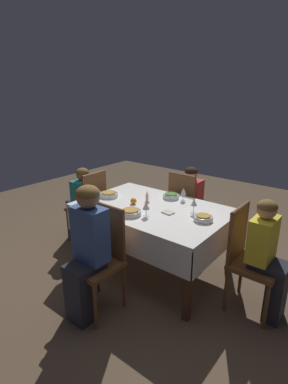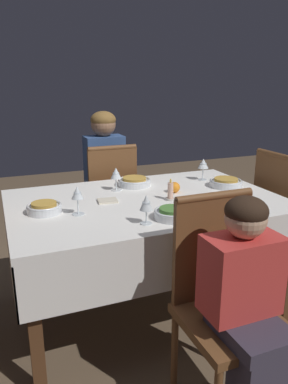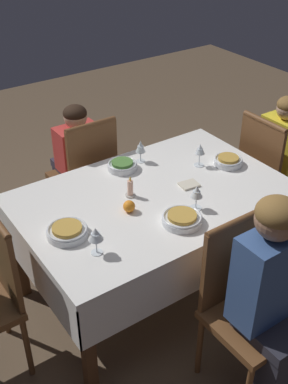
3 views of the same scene
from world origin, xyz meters
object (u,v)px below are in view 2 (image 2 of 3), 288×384
(chair_north, at_px, (224,296))
(candle_centerpiece, at_px, (170,192))
(chair_south, at_px, (109,198))
(chair_west, at_px, (283,213))
(wine_glass_west, at_px, (203,164))
(wine_glass_north, at_px, (146,204))
(wine_glass_east, at_px, (77,194))
(bowl_north, at_px, (172,213))
(person_child_red, at_px, (249,313))
(bowl_south, at_px, (134,182))
(wine_glass_south, at_px, (116,174))
(bowl_east, at_px, (44,208))
(person_adult_denim, at_px, (103,175))
(bowl_west, at_px, (226,182))
(orange_fruit, at_px, (175,187))
(dining_table, at_px, (146,213))
(napkin_red_folded, at_px, (108,201))

(chair_north, relative_size, candle_centerpiece, 7.54)
(chair_south, bearing_deg, chair_west, 142.86)
(chair_west, xyz_separation_m, chair_north, (0.98, 0.74, 0.00))
(wine_glass_west, bearing_deg, wine_glass_north, 42.45)
(wine_glass_east, bearing_deg, bowl_north, 151.02)
(person_child_red, xyz_separation_m, wine_glass_east, (0.47, -0.82, 0.30))
(chair_north, xyz_separation_m, bowl_south, (0.01, -1.07, 0.25))
(wine_glass_south, distance_m, bowl_east, 0.55)
(person_adult_denim, height_order, bowl_west, person_adult_denim)
(chair_west, bearing_deg, person_adult_denim, 47.77)
(bowl_west, xyz_separation_m, orange_fruit, (0.38, -0.00, 0.01))
(bowl_west, distance_m, bowl_north, 0.72)
(dining_table, xyz_separation_m, wine_glass_west, (-0.54, -0.26, 0.20))
(bowl_south, height_order, wine_glass_north, wine_glass_north)
(bowl_south, relative_size, bowl_north, 1.17)
(person_child_red, xyz_separation_m, wine_glass_south, (0.15, -1.18, 0.30))
(wine_glass_north, bearing_deg, bowl_south, -105.86)
(chair_west, relative_size, person_adult_denim, 0.81)
(dining_table, distance_m, bowl_north, 0.37)
(bowl_west, xyz_separation_m, wine_glass_north, (0.74, 0.42, 0.08))
(chair_north, relative_size, wine_glass_south, 6.54)
(wine_glass_west, bearing_deg, dining_table, 25.94)
(chair_north, height_order, person_child_red, person_child_red)
(person_adult_denim, relative_size, bowl_south, 5.54)
(person_adult_denim, xyz_separation_m, wine_glass_south, (0.10, 0.67, 0.17))
(chair_west, relative_size, orange_fruit, 14.35)
(dining_table, distance_m, bowl_west, 0.60)
(bowl_east, distance_m, bowl_north, 0.67)
(chair_south, distance_m, napkin_red_folded, 0.79)
(wine_glass_south, bearing_deg, candle_centerpiece, 126.75)
(dining_table, height_order, wine_glass_east, wine_glass_east)
(person_adult_denim, relative_size, orange_fruit, 17.77)
(person_child_red, xyz_separation_m, wine_glass_west, (-0.49, -1.19, 0.31))
(bowl_east, bearing_deg, chair_south, -126.87)
(chair_west, height_order, person_adult_denim, person_adult_denim)
(person_child_red, distance_m, bowl_south, 1.26)
(dining_table, height_order, wine_glass_west, wine_glass_west)
(person_adult_denim, height_order, napkin_red_folded, person_adult_denim)
(wine_glass_east, bearing_deg, chair_north, 126.09)
(dining_table, relative_size, bowl_west, 7.37)
(wine_glass_south, relative_size, wine_glass_west, 0.98)
(bowl_east, distance_m, orange_fruit, 0.80)
(chair_north, distance_m, orange_fruit, 0.87)
(dining_table, xyz_separation_m, person_child_red, (-0.05, 0.93, -0.11))
(chair_west, distance_m, orange_fruit, 0.86)
(wine_glass_west, bearing_deg, wine_glass_east, 21.14)
(wine_glass_west, bearing_deg, bowl_west, 105.17)
(bowl_west, xyz_separation_m, napkin_red_folded, (0.81, 0.02, -0.02))
(chair_south, height_order, napkin_red_folded, chair_south)
(chair_west, xyz_separation_m, wine_glass_west, (0.49, -0.28, 0.33))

